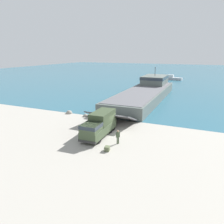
# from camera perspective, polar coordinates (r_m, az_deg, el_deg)

# --- Properties ---
(ground_plane) EXTENTS (240.00, 240.00, 0.00)m
(ground_plane) POSITION_cam_1_polar(r_m,az_deg,el_deg) (31.77, 0.30, -5.12)
(ground_plane) COLOR #9E998E
(water_surface) EXTENTS (240.00, 180.00, 0.01)m
(water_surface) POSITION_cam_1_polar(r_m,az_deg,el_deg) (124.14, 18.42, 9.54)
(water_surface) COLOR #285B70
(water_surface) RESTS_ON ground_plane
(landing_craft) EXTENTS (8.99, 38.86, 7.06)m
(landing_craft) POSITION_cam_1_polar(r_m,az_deg,el_deg) (54.87, 8.91, 5.32)
(landing_craft) COLOR #56605B
(landing_craft) RESTS_ON ground_plane
(military_truck) EXTENTS (2.65, 7.32, 3.17)m
(military_truck) POSITION_cam_1_polar(r_m,az_deg,el_deg) (29.82, -3.35, -3.28)
(military_truck) COLOR #3D4C33
(military_truck) RESTS_ON ground_plane
(soldier_on_ramp) EXTENTS (0.46, 0.49, 1.80)m
(soldier_on_ramp) POSITION_cam_1_polar(r_m,az_deg,el_deg) (27.36, 1.55, -6.26)
(soldier_on_ramp) COLOR #3D4C33
(soldier_on_ramp) RESTS_ON ground_plane
(moored_boat_a) EXTENTS (8.57, 2.99, 2.04)m
(moored_boat_a) POSITION_cam_1_polar(r_m,az_deg,el_deg) (94.19, 15.27, 8.54)
(moored_boat_a) COLOR #B7BABF
(moored_boat_a) RESTS_ON ground_plane
(cargo_crate) EXTENTS (0.66, 0.75, 0.56)m
(cargo_crate) POSITION_cam_1_polar(r_m,az_deg,el_deg) (25.79, -1.28, -9.53)
(cargo_crate) COLOR #566042
(cargo_crate) RESTS_ON ground_plane
(shoreline_rock_a) EXTENTS (1.17, 1.17, 1.17)m
(shoreline_rock_a) POSITION_cam_1_polar(r_m,az_deg,el_deg) (41.73, -11.10, -0.36)
(shoreline_rock_a) COLOR gray
(shoreline_rock_a) RESTS_ON ground_plane
(shoreline_rock_b) EXTENTS (0.50, 0.50, 0.50)m
(shoreline_rock_b) POSITION_cam_1_polar(r_m,az_deg,el_deg) (39.06, -4.87, -1.21)
(shoreline_rock_b) COLOR gray
(shoreline_rock_b) RESTS_ON ground_plane
(shoreline_rock_c) EXTENTS (1.00, 1.00, 1.00)m
(shoreline_rock_c) POSITION_cam_1_polar(r_m,az_deg,el_deg) (39.28, -6.88, -1.17)
(shoreline_rock_c) COLOR gray
(shoreline_rock_c) RESTS_ON ground_plane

